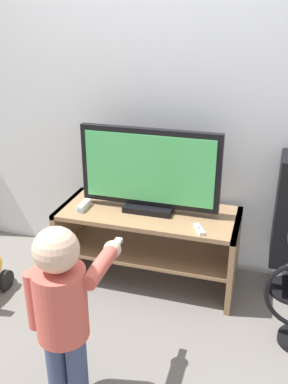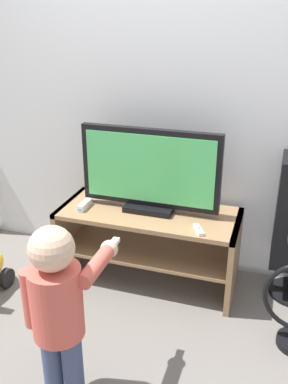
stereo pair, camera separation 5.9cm
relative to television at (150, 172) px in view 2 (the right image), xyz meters
The scene contains 7 objects.
ground_plane 0.86m from the television, 90.00° to the right, with size 16.00×16.00×0.00m, color slate.
wall_back 0.58m from the television, 90.00° to the left, with size 10.00×0.06×2.60m.
tv_stand 0.46m from the television, 90.00° to the right, with size 1.22×0.51×0.53m.
television is the anchor object (origin of this frame).
game_console 0.51m from the television, 165.99° to the right, with size 0.04×0.16×0.04m.
remote_primary 0.50m from the television, 27.80° to the right, with size 0.09×0.13×0.03m.
child 1.14m from the television, 94.76° to the right, with size 0.36×0.52×0.95m.
Camera 2 is at (0.77, -2.22, 1.79)m, focal length 40.00 mm.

